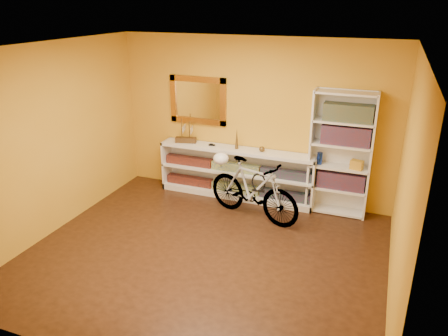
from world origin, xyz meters
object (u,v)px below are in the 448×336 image
at_px(bicycle, 253,189).
at_px(helmet, 221,159).
at_px(console_unit, 236,173).
at_px(bookcase, 340,154).

height_order(bicycle, helmet, bicycle).
distance_m(console_unit, bicycle, 0.79).
bearing_deg(bicycle, helmet, 90.00).
bearing_deg(bicycle, console_unit, 54.80).
bearing_deg(helmet, bicycle, -16.59).
bearing_deg(bookcase, bicycle, -150.63).
bearing_deg(console_unit, helmet, -101.83).
bearing_deg(helmet, console_unit, 78.17).
bearing_deg(helmet, bookcase, 15.27).
height_order(console_unit, bookcase, bookcase).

